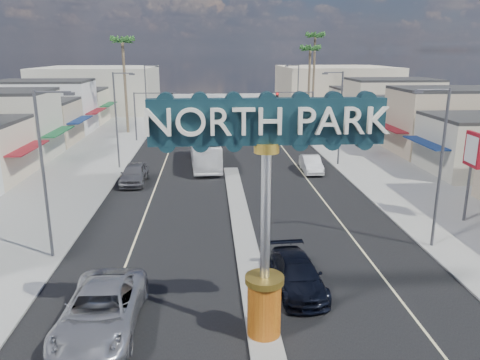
{
  "coord_description": "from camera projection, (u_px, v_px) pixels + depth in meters",
  "views": [
    {
      "loc": [
        -2.01,
        -13.99,
        10.87
      ],
      "look_at": [
        -0.28,
        11.7,
        3.73
      ],
      "focal_mm": 35.0,
      "sensor_mm": 36.0,
      "label": 1
    }
  ],
  "objects": [
    {
      "name": "backdrop_far_right",
      "position": [
        334.0,
        88.0,
        88.95
      ],
      "size": [
        20.0,
        20.0,
        8.0
      ],
      "primitive_type": "cube",
      "color": "beige",
      "rests_on": "ground"
    },
    {
      "name": "palm_left_far",
      "position": [
        123.0,
        46.0,
        60.65
      ],
      "size": [
        2.6,
        2.6,
        13.1
      ],
      "color": "brown",
      "rests_on": "ground"
    },
    {
      "name": "palm_right_mid",
      "position": [
        310.0,
        52.0,
        68.34
      ],
      "size": [
        2.6,
        2.6,
        12.1
      ],
      "color": "brown",
      "rests_on": "ground"
    },
    {
      "name": "sidewalk_right",
      "position": [
        371.0,
        164.0,
        46.22
      ],
      "size": [
        8.0,
        120.0,
        0.12
      ],
      "primitive_type": "cube",
      "color": "gray",
      "rests_on": "ground"
    },
    {
      "name": "backdrop_far_left",
      "position": [
        100.0,
        89.0,
        86.11
      ],
      "size": [
        20.0,
        20.0,
        8.0
      ],
      "primitive_type": "cube",
      "color": "#B7B29E",
      "rests_on": "ground"
    },
    {
      "name": "suv_right",
      "position": [
        297.0,
        274.0,
        21.91
      ],
      "size": [
        2.4,
        5.26,
        1.49
      ],
      "primitive_type": "imported",
      "rotation": [
        0.0,
        0.0,
        0.06
      ],
      "color": "black",
      "rests_on": "ground"
    },
    {
      "name": "traffic_signal_left",
      "position": [
        150.0,
        107.0,
        57.05
      ],
      "size": [
        5.09,
        0.45,
        6.0
      ],
      "color": "#47474C",
      "rests_on": "ground"
    },
    {
      "name": "storefront_row_left",
      "position": [
        23.0,
        119.0,
        55.48
      ],
      "size": [
        12.0,
        42.0,
        6.0
      ],
      "primitive_type": "cube",
      "color": "beige",
      "rests_on": "ground"
    },
    {
      "name": "storefront_row_right",
      "position": [
        416.0,
        116.0,
        58.58
      ],
      "size": [
        12.0,
        42.0,
        6.0
      ],
      "primitive_type": "cube",
      "color": "#B7B29E",
      "rests_on": "ground"
    },
    {
      "name": "ground",
      "position": [
        230.0,
        167.0,
        45.33
      ],
      "size": [
        160.0,
        160.0,
        0.0
      ],
      "primitive_type": "plane",
      "color": "gray",
      "rests_on": "ground"
    },
    {
      "name": "palm_right_far",
      "position": [
        315.0,
        41.0,
        73.76
      ],
      "size": [
        2.6,
        2.6,
        14.1
      ],
      "color": "brown",
      "rests_on": "ground"
    },
    {
      "name": "streetlight_r_near",
      "position": [
        438.0,
        161.0,
        25.42
      ],
      "size": [
        2.03,
        0.22,
        9.0
      ],
      "color": "#47474C",
      "rests_on": "ground"
    },
    {
      "name": "gateway_sign",
      "position": [
        266.0,
        193.0,
        16.81
      ],
      "size": [
        8.2,
        1.5,
        9.15
      ],
      "color": "#AF400D",
      "rests_on": "median_island"
    },
    {
      "name": "car_parked_left",
      "position": [
        134.0,
        174.0,
        39.4
      ],
      "size": [
        2.13,
        5.1,
        1.72
      ],
      "primitive_type": "imported",
      "rotation": [
        0.0,
        0.0,
        -0.02
      ],
      "color": "#5C5B60",
      "rests_on": "ground"
    },
    {
      "name": "car_parked_right",
      "position": [
        311.0,
        164.0,
        43.21
      ],
      "size": [
        1.73,
        4.62,
        1.51
      ],
      "primitive_type": "imported",
      "rotation": [
        0.0,
        0.0,
        -0.03
      ],
      "color": "silver",
      "rests_on": "ground"
    },
    {
      "name": "streetlight_r_mid",
      "position": [
        339.0,
        114.0,
        44.65
      ],
      "size": [
        2.03,
        0.22,
        9.0
      ],
      "color": "#47474C",
      "rests_on": "ground"
    },
    {
      "name": "median_island",
      "position": [
        242.0,
        225.0,
        29.93
      ],
      "size": [
        1.3,
        30.0,
        0.16
      ],
      "primitive_type": "cube",
      "color": "gray",
      "rests_on": "ground"
    },
    {
      "name": "sidewalk_left",
      "position": [
        83.0,
        168.0,
        44.41
      ],
      "size": [
        8.0,
        120.0,
        0.12
      ],
      "primitive_type": "cube",
      "color": "gray",
      "rests_on": "ground"
    },
    {
      "name": "streetlight_l_near",
      "position": [
        46.0,
        167.0,
        24.08
      ],
      "size": [
        2.03,
        0.22,
        9.0
      ],
      "color": "#47474C",
      "rests_on": "ground"
    },
    {
      "name": "city_bus",
      "position": [
        205.0,
        150.0,
        45.55
      ],
      "size": [
        3.19,
        10.96,
        3.02
      ],
      "primitive_type": "imported",
      "rotation": [
        0.0,
        0.0,
        0.06
      ],
      "color": "white",
      "rests_on": "ground"
    },
    {
      "name": "bank_pylon_sign",
      "position": [
        472.0,
        155.0,
        29.5
      ],
      "size": [
        0.33,
        1.83,
        5.84
      ],
      "rotation": [
        0.0,
        0.0,
        -0.05
      ],
      "color": "#47474C",
      "rests_on": "sidewalk_right"
    },
    {
      "name": "streetlight_r_far",
      "position": [
        297.0,
        93.0,
        65.81
      ],
      "size": [
        2.03,
        0.22,
        9.0
      ],
      "color": "#47474C",
      "rests_on": "ground"
    },
    {
      "name": "road",
      "position": [
        230.0,
        167.0,
        45.33
      ],
      "size": [
        20.0,
        120.0,
        0.01
      ],
      "primitive_type": "cube",
      "color": "black",
      "rests_on": "ground"
    },
    {
      "name": "traffic_signal_right",
      "position": [
        298.0,
        105.0,
        58.24
      ],
      "size": [
        5.09,
        0.45,
        6.0
      ],
      "color": "#47474C",
      "rests_on": "ground"
    },
    {
      "name": "suv_left",
      "position": [
        101.0,
        310.0,
        18.61
      ],
      "size": [
        3.06,
        6.48,
        1.79
      ],
      "primitive_type": "imported",
      "rotation": [
        0.0,
        0.0,
        -0.01
      ],
      "color": "#BABBC0",
      "rests_on": "ground"
    },
    {
      "name": "streetlight_l_mid",
      "position": [
        118.0,
        115.0,
        43.3
      ],
      "size": [
        2.03,
        0.22,
        9.0
      ],
      "color": "#47474C",
      "rests_on": "ground"
    },
    {
      "name": "streetlight_l_far",
      "position": [
        147.0,
        94.0,
        64.46
      ],
      "size": [
        2.03,
        0.22,
        9.0
      ],
      "color": "#47474C",
      "rests_on": "ground"
    }
  ]
}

